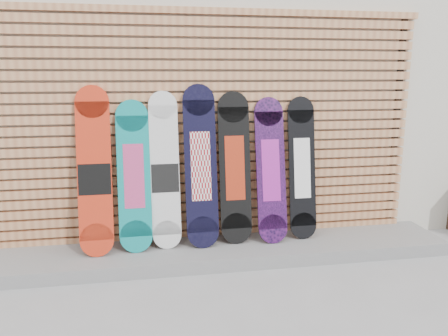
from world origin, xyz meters
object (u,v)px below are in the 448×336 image
Objects in this scene: snowboard_6 at (302,168)px; snowboard_4 at (235,168)px; snowboard_5 at (271,170)px; snowboard_2 at (165,171)px; snowboard_0 at (94,172)px; snowboard_1 at (134,176)px; snowboard_3 at (201,166)px.

snowboard_4 is at bearing -179.65° from snowboard_6.
snowboard_5 is 0.33m from snowboard_6.
snowboard_2 reaches higher than snowboard_5.
snowboard_2 reaches higher than snowboard_4.
snowboard_0 is at bearing -178.53° from snowboard_6.
snowboard_3 reaches higher than snowboard_1.
snowboard_0 is 1.63m from snowboard_5.
snowboard_2 is 1.33m from snowboard_6.
snowboard_5 is at bearing -0.04° from snowboard_1.
snowboard_1 is at bearing -178.92° from snowboard_6.
snowboard_2 is at bearing 3.65° from snowboard_0.
snowboard_6 is at bearing 1.70° from snowboard_3.
snowboard_0 is 1.28m from snowboard_4.
snowboard_2 is 1.05× the size of snowboard_6.
snowboard_6 reaches higher than snowboard_1.
snowboard_5 is (1.62, 0.02, -0.05)m from snowboard_0.
snowboard_1 is at bearing -178.41° from snowboard_4.
snowboard_4 is (0.66, 0.01, 0.01)m from snowboard_2.
snowboard_4 is at bearing 0.53° from snowboard_2.
snowboard_2 is at bearing 4.08° from snowboard_1.
snowboard_3 is 1.09× the size of snowboard_6.
snowboard_3 is at bearing -175.55° from snowboard_4.
snowboard_3 reaches higher than snowboard_0.
snowboard_5 is (0.35, -0.03, -0.03)m from snowboard_4.
snowboard_0 is at bearing -176.70° from snowboard_1.
snowboard_0 is 1.09× the size of snowboard_6.
snowboard_3 is at bearing 0.05° from snowboard_1.
snowboard_2 is 1.00m from snowboard_5.
snowboard_3 reaches higher than snowboard_5.
snowboard_2 is at bearing -179.56° from snowboard_6.
snowboard_4 is (0.33, 0.03, -0.03)m from snowboard_3.
snowboard_3 is at bearing 1.22° from snowboard_0.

